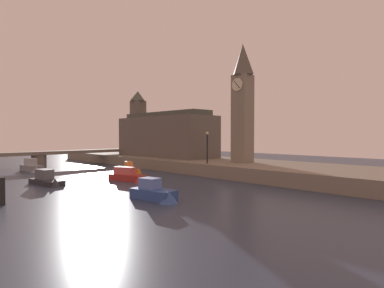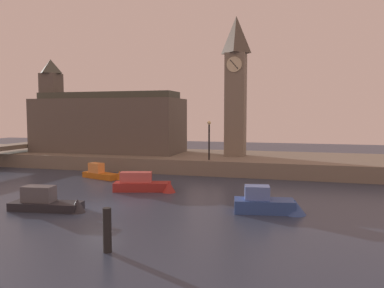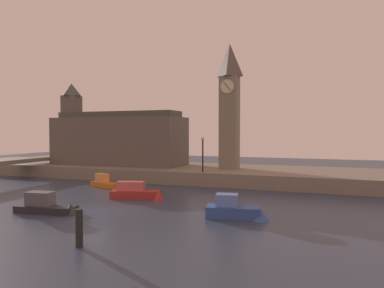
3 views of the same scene
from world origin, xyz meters
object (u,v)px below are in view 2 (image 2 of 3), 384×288
(boat_tour_blue, at_px, (270,204))
(clock_tower, at_px, (236,84))
(parliament_hall, at_px, (105,122))
(boat_dinghy_red, at_px, (147,184))
(mooring_post_right, at_px, (107,230))
(boat_barge_dark, at_px, (53,203))
(boat_patrol_orange, at_px, (104,174))
(streetlamp, at_px, (209,136))

(boat_tour_blue, bearing_deg, clock_tower, 106.20)
(parliament_hall, bearing_deg, boat_dinghy_red, -51.08)
(clock_tower, relative_size, parliament_hall, 0.84)
(mooring_post_right, bearing_deg, boat_barge_dark, 140.79)
(boat_patrol_orange, xyz_separation_m, boat_dinghy_red, (6.15, -4.39, 0.09))
(boat_tour_blue, height_order, boat_dinghy_red, boat_tour_blue)
(clock_tower, bearing_deg, streetlamp, -111.95)
(boat_dinghy_red, relative_size, boat_barge_dark, 1.00)
(parliament_hall, distance_m, mooring_post_right, 31.11)
(parliament_hall, bearing_deg, boat_tour_blue, -40.43)
(clock_tower, height_order, boat_barge_dark, clock_tower)
(boat_patrol_orange, height_order, boat_barge_dark, boat_barge_dark)
(parliament_hall, xyz_separation_m, boat_patrol_orange, (5.22, -9.69, -4.63))
(boat_barge_dark, bearing_deg, mooring_post_right, -39.21)
(streetlamp, distance_m, boat_tour_blue, 15.43)
(streetlamp, relative_size, boat_dinghy_red, 0.73)
(clock_tower, height_order, boat_patrol_orange, clock_tower)
(boat_patrol_orange, height_order, boat_dinghy_red, boat_dinghy_red)
(mooring_post_right, distance_m, boat_patrol_orange, 19.84)
(parliament_hall, height_order, streetlamp, parliament_hall)
(mooring_post_right, height_order, boat_barge_dark, mooring_post_right)
(boat_patrol_orange, bearing_deg, streetlamp, 28.49)
(parliament_hall, bearing_deg, streetlamp, -18.70)
(clock_tower, distance_m, boat_patrol_orange, 16.92)
(clock_tower, xyz_separation_m, streetlamp, (-1.85, -4.59, -5.40))
(boat_patrol_orange, bearing_deg, boat_barge_dark, -76.41)
(boat_dinghy_red, bearing_deg, streetlamp, 72.96)
(boat_tour_blue, bearing_deg, parliament_hall, 139.57)
(boat_tour_blue, bearing_deg, streetlamp, 117.93)
(mooring_post_right, bearing_deg, clock_tower, 87.58)
(streetlamp, height_order, boat_patrol_orange, streetlamp)
(mooring_post_right, height_order, boat_tour_blue, mooring_post_right)
(clock_tower, xyz_separation_m, boat_tour_blue, (5.20, -17.90, -8.77))
(clock_tower, bearing_deg, parliament_hall, 179.23)
(mooring_post_right, xyz_separation_m, boat_dinghy_red, (-3.56, 12.91, -0.46))
(boat_tour_blue, xyz_separation_m, boat_barge_dark, (-13.22, -3.25, -0.09))
(clock_tower, xyz_separation_m, parliament_hall, (-16.06, 0.22, -4.25))
(boat_barge_dark, bearing_deg, streetlamp, 69.59)
(boat_dinghy_red, bearing_deg, boat_tour_blue, -22.20)
(boat_tour_blue, distance_m, boat_barge_dark, 13.61)
(boat_tour_blue, distance_m, boat_dinghy_red, 10.69)
(boat_patrol_orange, relative_size, boat_barge_dark, 0.88)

